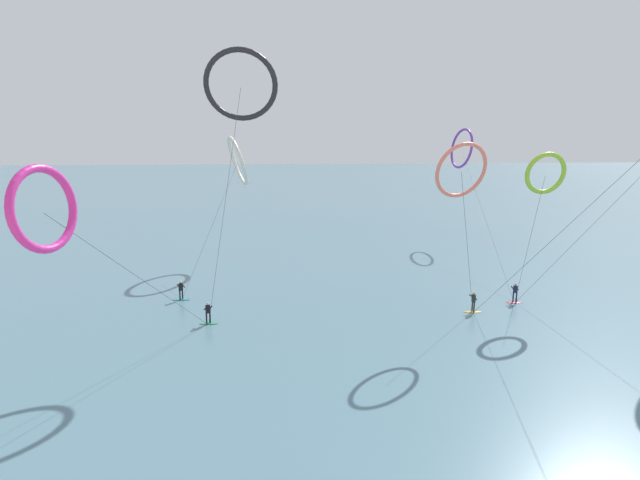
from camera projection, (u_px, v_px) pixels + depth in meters
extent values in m
cube|color=slate|center=(292.00, 196.00, 116.25)|extent=(400.00, 200.00, 0.08)
ellipsoid|color=red|center=(514.00, 302.00, 46.09)|extent=(1.40, 0.40, 0.06)
cylinder|color=#191E38|center=(513.00, 297.00, 46.09)|extent=(0.12, 0.12, 0.80)
cylinder|color=#191E38|center=(516.00, 298.00, 45.91)|extent=(0.12, 0.12, 0.80)
cube|color=#191E38|center=(515.00, 289.00, 45.86)|extent=(0.37, 0.37, 0.62)
sphere|color=tan|center=(516.00, 284.00, 45.77)|extent=(0.22, 0.22, 0.22)
cylinder|color=#191E38|center=(512.00, 288.00, 46.11)|extent=(0.42, 0.41, 0.39)
cylinder|color=#191E38|center=(517.00, 289.00, 45.82)|extent=(0.42, 0.41, 0.39)
ellipsoid|color=#199351|center=(209.00, 323.00, 41.11)|extent=(1.40, 0.40, 0.06)
cylinder|color=black|center=(207.00, 318.00, 40.94)|extent=(0.12, 0.12, 0.80)
cylinder|color=black|center=(210.00, 318.00, 41.10)|extent=(0.12, 0.12, 0.80)
cube|color=black|center=(208.00, 309.00, 40.87)|extent=(0.38, 0.34, 0.62)
sphere|color=tan|center=(208.00, 304.00, 40.79)|extent=(0.22, 0.22, 0.22)
cylinder|color=black|center=(205.00, 309.00, 40.85)|extent=(0.34, 0.48, 0.39)
cylinder|color=black|center=(211.00, 307.00, 41.10)|extent=(0.34, 0.48, 0.39)
ellipsoid|color=orange|center=(473.00, 312.00, 43.70)|extent=(1.40, 0.40, 0.06)
cylinder|color=#1E2823|center=(472.00, 306.00, 43.75)|extent=(0.12, 0.12, 0.80)
cylinder|color=#1E2823|center=(474.00, 307.00, 43.48)|extent=(0.12, 0.12, 0.80)
cube|color=#1E2823|center=(474.00, 298.00, 43.47)|extent=(0.26, 0.35, 0.62)
sphere|color=tan|center=(474.00, 293.00, 43.38)|extent=(0.22, 0.22, 0.22)
cylinder|color=#1E2823|center=(472.00, 296.00, 43.78)|extent=(0.51, 0.18, 0.39)
cylinder|color=#1E2823|center=(475.00, 298.00, 43.37)|extent=(0.51, 0.18, 0.39)
ellipsoid|color=teal|center=(181.00, 300.00, 46.76)|extent=(1.40, 0.40, 0.06)
cylinder|color=black|center=(182.00, 294.00, 46.78)|extent=(0.12, 0.12, 0.80)
cylinder|color=black|center=(180.00, 295.00, 46.55)|extent=(0.12, 0.12, 0.80)
cube|color=black|center=(181.00, 287.00, 46.52)|extent=(0.36, 0.37, 0.62)
sphere|color=tan|center=(180.00, 282.00, 46.44)|extent=(0.22, 0.22, 0.22)
cylinder|color=black|center=(183.00, 285.00, 46.81)|extent=(0.45, 0.38, 0.39)
cylinder|color=black|center=(179.00, 287.00, 46.45)|extent=(0.45, 0.38, 0.39)
cylinder|color=#3F3F3F|center=(596.00, 200.00, 30.70)|extent=(5.10, 22.58, 21.31)
torus|color=#8CC62D|center=(546.00, 173.00, 44.49)|extent=(3.63, 1.32, 3.57)
cylinder|color=#3F3F3F|center=(530.00, 241.00, 45.32)|extent=(2.04, 0.52, 10.73)
torus|color=black|center=(241.00, 85.00, 38.54)|extent=(5.38, 2.50, 5.07)
cylinder|color=#3F3F3F|center=(224.00, 210.00, 39.85)|extent=(2.89, 0.86, 17.36)
torus|color=#CC288E|center=(43.00, 209.00, 24.16)|extent=(2.10, 4.01, 4.02)
cylinder|color=#3F3F3F|center=(148.00, 284.00, 32.66)|extent=(4.91, 14.73, 10.93)
torus|color=#EA7260|center=(461.00, 170.00, 39.47)|extent=(4.49, 2.58, 4.15)
cylinder|color=#3F3F3F|center=(467.00, 246.00, 41.61)|extent=(2.18, 1.82, 11.43)
torus|color=silver|center=(238.00, 161.00, 59.09)|extent=(3.35, 5.89, 5.45)
cylinder|color=#3F3F3F|center=(213.00, 224.00, 52.95)|extent=(4.01, 14.66, 10.82)
torus|color=purple|center=(462.00, 148.00, 69.85)|extent=(2.10, 5.30, 5.16)
cylinder|color=#3F3F3F|center=(482.00, 211.00, 58.00)|extent=(3.57, 26.57, 11.76)
cylinder|color=#3F3F3F|center=(593.00, 225.00, 42.59)|extent=(9.44, 4.90, 14.30)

